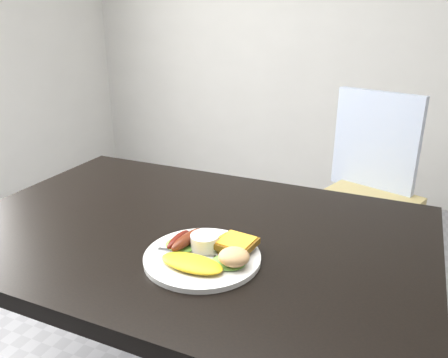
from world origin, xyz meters
name	(u,v)px	position (x,y,z in m)	size (l,w,h in m)	color
room_back_panel	(350,0)	(0.00, 2.25, 1.35)	(4.00, 0.04, 2.70)	silver
dining_table	(189,234)	(0.00, 0.00, 0.73)	(1.20, 0.80, 0.04)	black
dining_chair	(365,204)	(0.34, 1.05, 0.45)	(0.41, 0.41, 0.05)	tan
person	(273,166)	(-0.04, 0.86, 0.64)	(0.46, 0.31, 1.28)	navy
plate	(202,257)	(0.10, -0.13, 0.76)	(0.26, 0.26, 0.01)	white
lettuce_left	(183,244)	(0.04, -0.11, 0.77)	(0.08, 0.08, 0.01)	#448E26
lettuce_right	(228,262)	(0.17, -0.14, 0.77)	(0.08, 0.07, 0.01)	#4C9235
omelette	(192,263)	(0.10, -0.18, 0.77)	(0.15, 0.07, 0.02)	yellow
sausage_a	(178,239)	(0.04, -0.12, 0.78)	(0.02, 0.09, 0.02)	#5E1613
sausage_b	(187,239)	(0.05, -0.11, 0.78)	(0.03, 0.11, 0.03)	brown
ramekin	(205,242)	(0.10, -0.10, 0.78)	(0.06, 0.06, 0.04)	white
toast_a	(229,245)	(0.14, -0.07, 0.77)	(0.07, 0.07, 0.01)	olive
toast_b	(237,244)	(0.17, -0.08, 0.78)	(0.08, 0.08, 0.01)	brown
potato_salad	(234,257)	(0.19, -0.14, 0.79)	(0.07, 0.06, 0.04)	#C7BA85
fork	(186,253)	(0.07, -0.14, 0.76)	(0.14, 0.01, 0.00)	#ADAFB7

